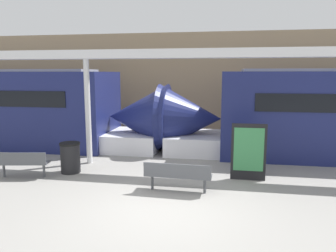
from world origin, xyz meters
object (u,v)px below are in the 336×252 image
object	(u,v)px
poster_board	(249,152)
support_column_near	(88,112)
trash_bin	(70,157)
bench_far	(22,162)
bench_near	(178,174)

from	to	relation	value
poster_board	support_column_near	bearing A→B (deg)	169.89
trash_bin	support_column_near	distance (m)	1.71
bench_far	support_column_near	world-z (taller)	support_column_near
trash_bin	support_column_near	world-z (taller)	support_column_near
trash_bin	poster_board	distance (m)	5.37
bench_near	support_column_near	xyz separation A→B (m)	(-3.37, 2.27, 1.26)
bench_far	support_column_near	xyz separation A→B (m)	(1.28, 1.87, 1.27)
poster_board	bench_near	bearing A→B (deg)	-144.09
bench_far	poster_board	bearing A→B (deg)	-2.26
poster_board	support_column_near	xyz separation A→B (m)	(-5.22, 0.93, 0.92)
trash_bin	poster_board	world-z (taller)	poster_board
poster_board	trash_bin	bearing A→B (deg)	-177.90
bench_far	trash_bin	size ratio (longest dim) A/B	1.63
bench_near	poster_board	distance (m)	2.31
trash_bin	poster_board	size ratio (longest dim) A/B	0.57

